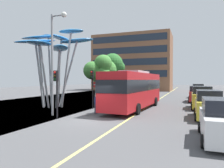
{
  "coord_description": "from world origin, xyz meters",
  "views": [
    {
      "loc": [
        6.67,
        -13.29,
        2.9
      ],
      "look_at": [
        -0.51,
        6.15,
        2.5
      ],
      "focal_mm": 33.5,
      "sensor_mm": 36.0,
      "label": 1
    }
  ],
  "objects_px": {
    "red_bus": "(135,88)",
    "car_far_side": "(198,91)",
    "traffic_light_kerb_near": "(56,84)",
    "car_parked_far": "(202,98)",
    "car_side_street": "(196,94)",
    "traffic_light_island_mid": "(102,85)",
    "car_parked_mid": "(208,105)",
    "no_entry_sign": "(95,90)",
    "car_parked_near": "(222,121)",
    "traffic_light_opposite": "(127,81)",
    "leaf_sculpture": "(54,45)",
    "pedestrian": "(96,104)",
    "traffic_light_kerb_far": "(92,81)",
    "street_lamp": "(55,51)"
  },
  "relations": [
    {
      "from": "car_parked_near",
      "to": "car_parked_mid",
      "type": "bearing_deg",
      "value": 90.99
    },
    {
      "from": "leaf_sculpture",
      "to": "pedestrian",
      "type": "xyz_separation_m",
      "value": [
        6.02,
        -2.37,
        -5.79
      ]
    },
    {
      "from": "leaf_sculpture",
      "to": "traffic_light_kerb_near",
      "type": "xyz_separation_m",
      "value": [
        4.22,
        -5.63,
        -3.99
      ]
    },
    {
      "from": "traffic_light_kerb_near",
      "to": "car_parked_near",
      "type": "bearing_deg",
      "value": -11.64
    },
    {
      "from": "traffic_light_opposite",
      "to": "car_parked_mid",
      "type": "distance_m",
      "value": 17.42
    },
    {
      "from": "traffic_light_kerb_far",
      "to": "traffic_light_opposite",
      "type": "distance_m",
      "value": 12.12
    },
    {
      "from": "car_parked_near",
      "to": "car_parked_far",
      "type": "height_order",
      "value": "car_parked_far"
    },
    {
      "from": "traffic_light_opposite",
      "to": "car_parked_near",
      "type": "distance_m",
      "value": 22.63
    },
    {
      "from": "red_bus",
      "to": "traffic_light_opposite",
      "type": "height_order",
      "value": "traffic_light_opposite"
    },
    {
      "from": "street_lamp",
      "to": "pedestrian",
      "type": "relative_size",
      "value": 5.09
    },
    {
      "from": "traffic_light_kerb_far",
      "to": "red_bus",
      "type": "bearing_deg",
      "value": 18.63
    },
    {
      "from": "traffic_light_kerb_far",
      "to": "car_side_street",
      "type": "height_order",
      "value": "traffic_light_kerb_far"
    },
    {
      "from": "red_bus",
      "to": "car_far_side",
      "type": "height_order",
      "value": "red_bus"
    },
    {
      "from": "traffic_light_island_mid",
      "to": "car_far_side",
      "type": "relative_size",
      "value": 0.8
    },
    {
      "from": "red_bus",
      "to": "car_far_side",
      "type": "xyz_separation_m",
      "value": [
        6.43,
        16.18,
        -1.02
      ]
    },
    {
      "from": "traffic_light_island_mid",
      "to": "no_entry_sign",
      "type": "bearing_deg",
      "value": -123.59
    },
    {
      "from": "pedestrian",
      "to": "no_entry_sign",
      "type": "relative_size",
      "value": 0.61
    },
    {
      "from": "street_lamp",
      "to": "no_entry_sign",
      "type": "xyz_separation_m",
      "value": [
        0.26,
        7.14,
        -3.44
      ]
    },
    {
      "from": "leaf_sculpture",
      "to": "red_bus",
      "type": "bearing_deg",
      "value": 8.99
    },
    {
      "from": "car_parked_near",
      "to": "car_parked_far",
      "type": "distance_m",
      "value": 11.76
    },
    {
      "from": "traffic_light_opposite",
      "to": "street_lamp",
      "type": "height_order",
      "value": "street_lamp"
    },
    {
      "from": "red_bus",
      "to": "no_entry_sign",
      "type": "distance_m",
      "value": 5.05
    },
    {
      "from": "car_parked_far",
      "to": "street_lamp",
      "type": "relative_size",
      "value": 0.53
    },
    {
      "from": "car_parked_mid",
      "to": "leaf_sculpture",
      "type": "bearing_deg",
      "value": 173.26
    },
    {
      "from": "traffic_light_kerb_far",
      "to": "pedestrian",
      "type": "xyz_separation_m",
      "value": [
        1.51,
        -2.37,
        -1.95
      ]
    },
    {
      "from": "traffic_light_kerb_far",
      "to": "car_far_side",
      "type": "relative_size",
      "value": 0.94
    },
    {
      "from": "traffic_light_kerb_far",
      "to": "car_parked_far",
      "type": "bearing_deg",
      "value": 20.75
    },
    {
      "from": "traffic_light_island_mid",
      "to": "traffic_light_kerb_near",
      "type": "bearing_deg",
      "value": -89.35
    },
    {
      "from": "car_parked_mid",
      "to": "car_parked_near",
      "type": "bearing_deg",
      "value": -89.01
    },
    {
      "from": "car_parked_far",
      "to": "street_lamp",
      "type": "distance_m",
      "value": 14.8
    },
    {
      "from": "car_side_street",
      "to": "car_far_side",
      "type": "xyz_separation_m",
      "value": [
        0.48,
        6.86,
        0.05
      ]
    },
    {
      "from": "street_lamp",
      "to": "car_far_side",
      "type": "bearing_deg",
      "value": 62.33
    },
    {
      "from": "traffic_light_kerb_near",
      "to": "car_side_street",
      "type": "xyz_separation_m",
      "value": [
        10.24,
        16.31,
        -1.62
      ]
    },
    {
      "from": "leaf_sculpture",
      "to": "car_far_side",
      "type": "relative_size",
      "value": 2.08
    },
    {
      "from": "traffic_light_island_mid",
      "to": "car_parked_far",
      "type": "height_order",
      "value": "traffic_light_island_mid"
    },
    {
      "from": "red_bus",
      "to": "leaf_sculpture",
      "type": "distance_m",
      "value": 9.74
    },
    {
      "from": "red_bus",
      "to": "car_parked_mid",
      "type": "distance_m",
      "value": 7.22
    },
    {
      "from": "traffic_light_island_mid",
      "to": "traffic_light_opposite",
      "type": "bearing_deg",
      "value": 87.05
    },
    {
      "from": "red_bus",
      "to": "traffic_light_kerb_near",
      "type": "bearing_deg",
      "value": -121.57
    },
    {
      "from": "traffic_light_kerb_near",
      "to": "car_side_street",
      "type": "bearing_deg",
      "value": 57.88
    },
    {
      "from": "car_side_street",
      "to": "street_lamp",
      "type": "xyz_separation_m",
      "value": [
        -11.09,
        -15.22,
        4.22
      ]
    },
    {
      "from": "traffic_light_opposite",
      "to": "car_parked_near",
      "type": "bearing_deg",
      "value": -62.35
    },
    {
      "from": "car_parked_mid",
      "to": "no_entry_sign",
      "type": "height_order",
      "value": "no_entry_sign"
    },
    {
      "from": "car_parked_far",
      "to": "no_entry_sign",
      "type": "distance_m",
      "value": 11.27
    },
    {
      "from": "leaf_sculpture",
      "to": "traffic_light_kerb_near",
      "type": "relative_size",
      "value": 2.35
    },
    {
      "from": "street_lamp",
      "to": "no_entry_sign",
      "type": "bearing_deg",
      "value": 87.9
    },
    {
      "from": "traffic_light_kerb_near",
      "to": "car_parked_far",
      "type": "bearing_deg",
      "value": 42.02
    },
    {
      "from": "traffic_light_island_mid",
      "to": "pedestrian",
      "type": "xyz_separation_m",
      "value": [
        1.9,
        -5.71,
        -1.55
      ]
    },
    {
      "from": "traffic_light_opposite",
      "to": "car_parked_mid",
      "type": "bearing_deg",
      "value": -53.26
    },
    {
      "from": "traffic_light_kerb_near",
      "to": "car_side_street",
      "type": "height_order",
      "value": "traffic_light_kerb_near"
    }
  ]
}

